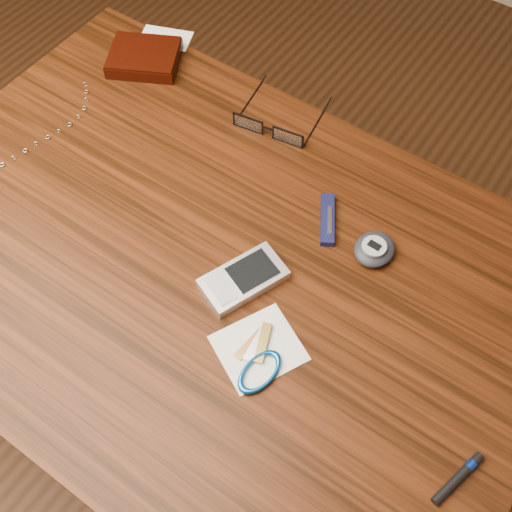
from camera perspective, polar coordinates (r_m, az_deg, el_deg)
The scene contains 9 objects.
ground at distance 1.61m, azimuth -2.73°, elevation -14.52°, with size 3.80×3.80×0.00m, color #472814.
desk at distance 1.02m, azimuth -4.19°, elevation -3.22°, with size 1.00×0.70×0.75m.
wallet_and_card at distance 1.21m, azimuth -9.86°, elevation 17.03°, with size 0.15×0.19×0.03m.
eyeglasses at distance 1.07m, azimuth 1.24°, elevation 11.34°, with size 0.15×0.15×0.03m.
pda_phone at distance 0.90m, azimuth -1.11°, elevation -2.03°, with size 0.10×0.13×0.02m.
pedometer at distance 0.94m, azimuth 10.47°, elevation 0.61°, with size 0.06×0.07×0.03m.
notepad_keys at distance 0.85m, azimuth 0.27°, elevation -9.24°, with size 0.13×0.14×0.01m.
pocket_knife at distance 0.97m, azimuth 6.36°, elevation 3.25°, with size 0.06×0.09×0.01m.
black_blue_pen at distance 0.84m, azimuth 17.63°, elevation -18.18°, with size 0.03×0.08×0.01m.
Camera 1 is at (0.34, -0.37, 1.53)m, focal length 45.00 mm.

